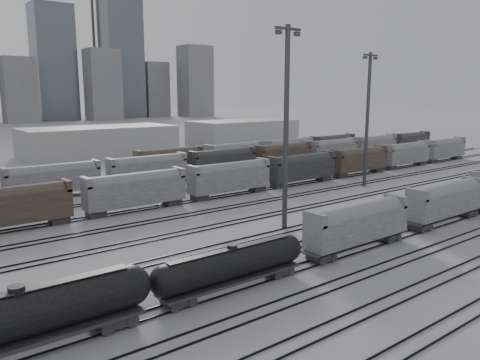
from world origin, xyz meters
TOP-DOWN VIEW (x-y plane):
  - ground at (0.00, 0.00)m, footprint 900.00×900.00m
  - tracks at (0.00, 17.50)m, footprint 220.00×71.50m
  - tank_car_a at (-31.73, 1.00)m, footprint 18.45×3.07m
  - tank_car_b at (-14.58, 1.00)m, footprint 15.67×2.61m
  - hopper_car_a at (2.36, 1.00)m, footprint 14.14×2.81m
  - hopper_car_b at (20.44, 1.00)m, footprint 14.48×2.88m
  - light_mast_c at (1.96, 12.10)m, footprint 3.98×0.64m
  - light_mast_d at (32.50, 23.29)m, footprint 3.84×0.62m
  - bg_string_near at (8.00, 32.00)m, footprint 151.00×3.00m
  - bg_string_mid at (18.00, 48.00)m, footprint 151.00×3.00m
  - bg_string_far at (35.50, 56.00)m, footprint 66.00×3.00m
  - warehouse_mid at (10.00, 95.00)m, footprint 40.00×18.00m
  - warehouse_right at (60.00, 95.00)m, footprint 35.00×18.00m
  - crane_right at (91.26, 305.00)m, footprint 42.00×1.80m

SIDE VIEW (x-z plane):
  - ground at x=0.00m, z-range 0.00..0.00m
  - tracks at x=0.00m, z-range 0.00..0.16m
  - tank_car_b at x=-14.58m, z-range 0.30..4.18m
  - tank_car_a at x=-31.73m, z-range 0.36..4.92m
  - bg_string_far at x=35.50m, z-range 0.00..5.60m
  - bg_string_near at x=8.00m, z-range 0.00..5.60m
  - bg_string_mid at x=18.00m, z-range 0.00..5.60m
  - hopper_car_a at x=2.36m, z-range 0.60..5.65m
  - hopper_car_b at x=20.44m, z-range 0.61..5.79m
  - warehouse_mid at x=10.00m, z-range 0.00..8.00m
  - warehouse_right at x=60.00m, z-range 0.00..8.00m
  - light_mast_d at x=32.50m, z-range 0.73..24.76m
  - light_mast_c at x=1.96m, z-range 0.76..25.63m
  - crane_right at x=91.26m, z-range 7.39..107.39m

